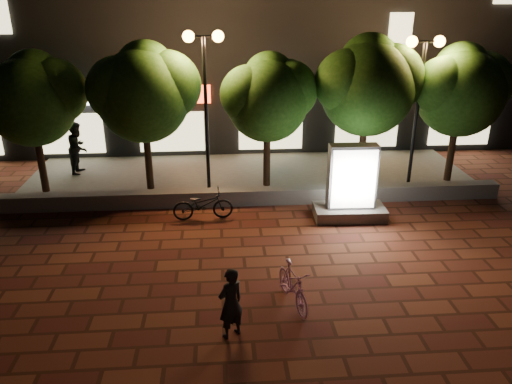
{
  "coord_description": "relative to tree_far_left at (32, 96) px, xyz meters",
  "views": [
    {
      "loc": [
        -1.09,
        -10.62,
        6.37
      ],
      "look_at": [
        -0.17,
        1.5,
        1.42
      ],
      "focal_mm": 34.73,
      "sensor_mm": 36.0,
      "label": 1
    }
  ],
  "objects": [
    {
      "name": "scooter_pink",
      "position": [
        7.34,
        -7.06,
        -2.81
      ],
      "size": [
        0.82,
        1.67,
        0.97
      ],
      "primitive_type": "imported",
      "rotation": [
        0.0,
        0.0,
        0.24
      ],
      "color": "#BF79A6",
      "rests_on": "ground"
    },
    {
      "name": "pedestrian",
      "position": [
        0.67,
        1.76,
        -2.26
      ],
      "size": [
        0.79,
        0.98,
        1.91
      ],
      "primitive_type": "imported",
      "rotation": [
        0.0,
        0.0,
        1.5
      ],
      "color": "black",
      "rests_on": "sidewalk"
    },
    {
      "name": "ground",
      "position": [
        6.95,
        -5.46,
        -3.29
      ],
      "size": [
        80.0,
        80.0,
        0.0
      ],
      "primitive_type": "plane",
      "color": "brown",
      "rests_on": "ground"
    },
    {
      "name": "tree_far_left",
      "position": [
        0.0,
        0.0,
        0.0
      ],
      "size": [
        3.36,
        2.8,
        4.63
      ],
      "color": "black",
      "rests_on": "sidewalk"
    },
    {
      "name": "rider",
      "position": [
        5.98,
        -8.01,
        -2.53
      ],
      "size": [
        0.66,
        0.61,
        1.52
      ],
      "primitive_type": "imported",
      "rotation": [
        0.0,
        0.0,
        3.72
      ],
      "color": "black",
      "rests_on": "ground"
    },
    {
      "name": "ad_kiosk",
      "position": [
        9.7,
        -2.75,
        -2.37
      ],
      "size": [
        2.15,
        1.12,
        2.29
      ],
      "color": "slate",
      "rests_on": "ground"
    },
    {
      "name": "scooter_parked",
      "position": [
        5.3,
        -2.52,
        -2.82
      ],
      "size": [
        1.83,
        0.76,
        0.94
      ],
      "primitive_type": "imported",
      "rotation": [
        0.0,
        0.0,
        1.65
      ],
      "color": "black",
      "rests_on": "ground"
    },
    {
      "name": "street_lamp_left",
      "position": [
        5.45,
        -0.26,
        0.74
      ],
      "size": [
        1.26,
        0.36,
        5.18
      ],
      "color": "black",
      "rests_on": "sidewalk"
    },
    {
      "name": "tree_left",
      "position": [
        3.5,
        0.0,
        0.15
      ],
      "size": [
        3.6,
        3.0,
        4.89
      ],
      "color": "black",
      "rests_on": "sidewalk"
    },
    {
      "name": "retaining_wall",
      "position": [
        6.95,
        -1.46,
        -3.04
      ],
      "size": [
        16.0,
        0.45,
        0.5
      ],
      "primitive_type": "cube",
      "color": "slate",
      "rests_on": "ground"
    },
    {
      "name": "tree_right",
      "position": [
        10.8,
        0.0,
        0.27
      ],
      "size": [
        3.72,
        3.1,
        5.07
      ],
      "color": "black",
      "rests_on": "sidewalk"
    },
    {
      "name": "sidewalk",
      "position": [
        6.95,
        1.04,
        -3.25
      ],
      "size": [
        16.0,
        5.0,
        0.08
      ],
      "primitive_type": "cube",
      "color": "slate",
      "rests_on": "ground"
    },
    {
      "name": "tree_mid",
      "position": [
        7.5,
        -0.0,
        -0.08
      ],
      "size": [
        3.24,
        2.7,
        4.5
      ],
      "color": "black",
      "rests_on": "sidewalk"
    },
    {
      "name": "street_lamp_right",
      "position": [
        12.45,
        -0.26,
        0.6
      ],
      "size": [
        1.26,
        0.36,
        4.98
      ],
      "color": "black",
      "rests_on": "sidewalk"
    },
    {
      "name": "tree_far_right",
      "position": [
        14.0,
        0.0,
        0.08
      ],
      "size": [
        3.48,
        2.9,
        4.76
      ],
      "color": "black",
      "rests_on": "sidewalk"
    },
    {
      "name": "building_block",
      "position": [
        6.94,
        7.53,
        1.7
      ],
      "size": [
        28.0,
        8.12,
        11.3
      ],
      "color": "black",
      "rests_on": "ground"
    }
  ]
}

